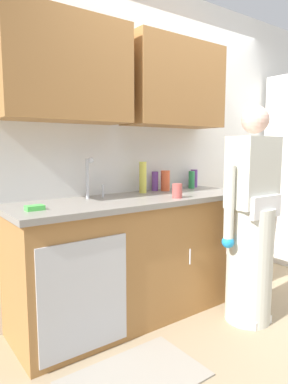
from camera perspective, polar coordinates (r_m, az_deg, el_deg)
ground_plane at (r=2.84m, az=17.44°, el=-20.71°), size 9.00×9.00×0.00m
kitchen_wall_with_uppers at (r=3.11m, az=1.76°, el=10.22°), size 4.80×0.44×2.70m
counter_cabinet at (r=2.76m, az=-1.35°, el=-11.03°), size 1.90×0.62×0.90m
countertop at (r=2.65m, az=-1.35°, el=-1.33°), size 1.96×0.66×0.04m
sink at (r=2.50m, az=-7.00°, el=-1.78°), size 0.50×0.36×0.35m
person_at_sink at (r=2.72m, az=17.23°, el=-6.35°), size 0.55×0.34×1.62m
floor_mat at (r=2.24m, az=-1.60°, el=-28.50°), size 0.80×0.50×0.01m
bottle_water_tall at (r=3.37m, az=8.28°, el=2.25°), size 0.07×0.07×0.17m
bottle_dish_liquid at (r=3.05m, az=3.55°, el=1.88°), size 0.08×0.08×0.18m
bottle_cleaner_spray at (r=3.05m, az=1.82°, el=1.80°), size 0.06×0.06×0.17m
bottle_water_short at (r=2.90m, az=-0.19°, el=2.43°), size 0.06×0.06×0.26m
bottle_soap at (r=3.26m, az=7.87°, el=2.02°), size 0.06×0.06×0.16m
cup_by_sink at (r=2.62m, az=5.51°, el=0.19°), size 0.08×0.08×0.11m
sponge at (r=2.21m, az=-17.62°, el=-2.51°), size 0.11×0.07×0.03m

